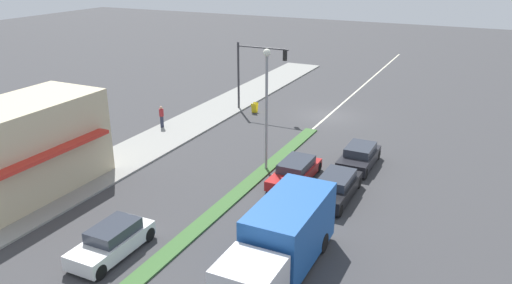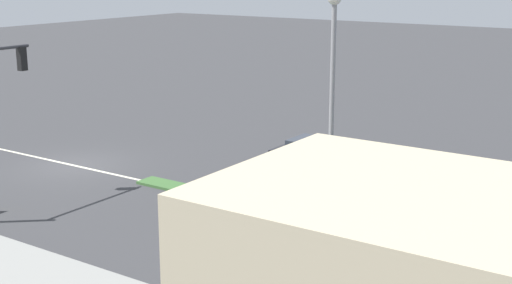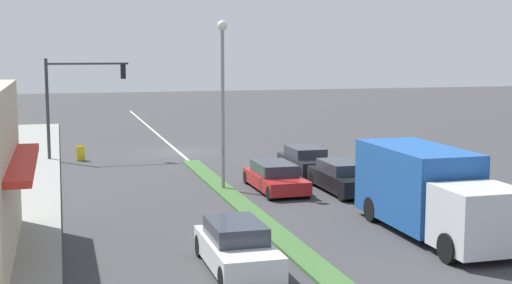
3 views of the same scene
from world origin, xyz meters
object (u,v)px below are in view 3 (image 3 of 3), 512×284
Objects in this scene: traffic_signal_main at (73,91)px; van_white at (237,247)px; warning_aframe_sign at (81,153)px; delivery_truck at (429,191)px; sedan_dark at (306,161)px; hatchback_red at (275,177)px; street_lamp at (223,83)px; suv_black at (343,177)px.

van_white is at bearing 100.07° from traffic_signal_main.
delivery_truck reaches higher than warning_aframe_sign.
van_white is (7.20, 14.44, 0.02)m from sedan_dark.
traffic_signal_main is 14.52m from hatchback_red.
street_lamp is at bearing 119.73° from traffic_signal_main.
street_lamp reaches higher than traffic_signal_main.
suv_black is at bearing 131.75° from warning_aframe_sign.
traffic_signal_main is at bearing -60.27° from street_lamp.
suv_black is at bearing 131.57° from traffic_signal_main.
van_white is (-3.92, 22.10, -3.24)m from traffic_signal_main.
van_white is (7.20, 2.09, -0.81)m from delivery_truck.
street_lamp reaches higher than warning_aframe_sign.
warning_aframe_sign is 0.19× the size of suv_black.
suv_black is at bearing -126.99° from van_white.
van_white is at bearing 79.05° from street_lamp.
sedan_dark is (-11.12, 7.66, -3.27)m from traffic_signal_main.
hatchback_red is (-8.05, 11.05, 0.16)m from warning_aframe_sign.
suv_black is (-11.12, 12.54, -3.26)m from traffic_signal_main.
street_lamp reaches higher than hatchback_red.
suv_black reaches higher than hatchback_red.
van_white reaches higher than warning_aframe_sign.
warning_aframe_sign is at bearing -60.50° from street_lamp.
street_lamp is at bearing -17.75° from hatchback_red.
delivery_truck is 9.07m from hatchback_red.
traffic_signal_main is 12.38m from street_lamp.
sedan_dark is 16.13m from van_white.
van_white is (-3.65, 21.72, 0.23)m from warning_aframe_sign.
van_white is (2.20, 11.37, -4.12)m from street_lamp.
street_lamp is 12.66m from warning_aframe_sign.
warning_aframe_sign is (5.85, -10.34, -4.35)m from street_lamp.
delivery_truck reaches higher than van_white.
van_white is at bearing 53.01° from suv_black.
delivery_truck is 7.51m from suv_black.
warning_aframe_sign is (-0.27, 0.38, -3.47)m from traffic_signal_main.
street_lamp is 6.74m from suv_black.
delivery_truck reaches higher than hatchback_red.
hatchback_red is (-4.40, -10.67, -0.07)m from van_white.
traffic_signal_main is at bearing -34.56° from sedan_dark.
sedan_dark reaches higher than warning_aframe_sign.
street_lamp is 1.61× the size of hatchback_red.
traffic_signal_main reaches higher than van_white.
street_lamp is 7.18m from sedan_dark.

